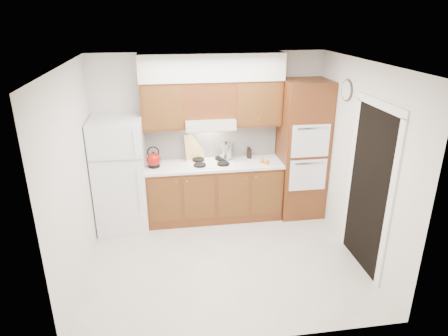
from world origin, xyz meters
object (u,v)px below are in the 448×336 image
object	(u,v)px
kettle	(154,160)
fridge	(120,175)
stock_pot	(226,151)
oven_cabinet	(302,150)

from	to	relation	value
kettle	fridge	bearing A→B (deg)	-158.68
fridge	kettle	size ratio (longest dim) A/B	7.85
kettle	stock_pot	xyz separation A→B (m)	(1.13, 0.17, 0.03)
oven_cabinet	kettle	xyz separation A→B (m)	(-2.34, 0.00, -0.04)
oven_cabinet	kettle	world-z (taller)	oven_cabinet
kettle	stock_pot	world-z (taller)	stock_pot
kettle	oven_cabinet	bearing A→B (deg)	17.15
fridge	kettle	distance (m)	0.55
fridge	oven_cabinet	xyz separation A→B (m)	(2.85, 0.03, 0.24)
oven_cabinet	stock_pot	bearing A→B (deg)	171.68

